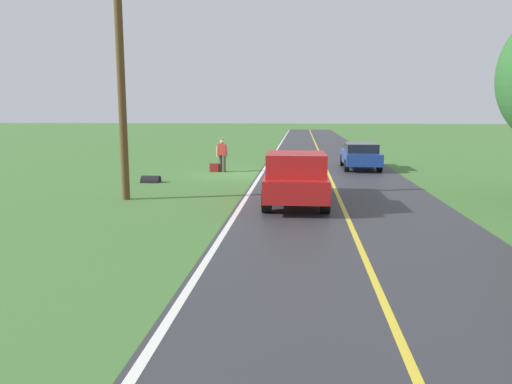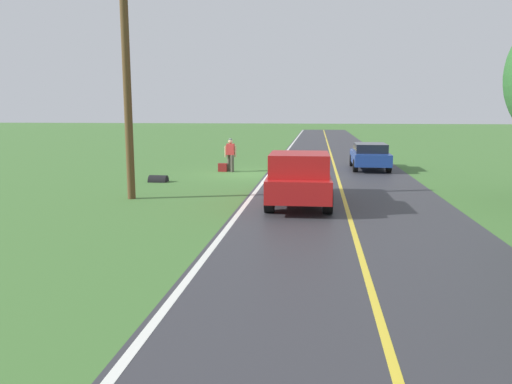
{
  "view_description": "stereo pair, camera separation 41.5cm",
  "coord_description": "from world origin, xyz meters",
  "px_view_note": "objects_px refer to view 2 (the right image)",
  "views": [
    {
      "loc": [
        -3.13,
        24.43,
        3.14
      ],
      "look_at": [
        -1.98,
        11.84,
        1.06
      ],
      "focal_mm": 34.68,
      "sensor_mm": 36.0,
      "label": 1
    },
    {
      "loc": [
        -3.54,
        24.38,
        3.14
      ],
      "look_at": [
        -1.98,
        11.84,
        1.06
      ],
      "focal_mm": 34.68,
      "sensor_mm": 36.0,
      "label": 2
    }
  ],
  "objects_px": {
    "suitcase_carried": "(223,167)",
    "utility_pole_roadside": "(127,95)",
    "hitchhiker_walking": "(231,153)",
    "pickup_truck_passing": "(299,176)",
    "sedan_near_oncoming": "(370,155)"
  },
  "relations": [
    {
      "from": "suitcase_carried",
      "to": "sedan_near_oncoming",
      "type": "height_order",
      "value": "sedan_near_oncoming"
    },
    {
      "from": "pickup_truck_passing",
      "to": "utility_pole_roadside",
      "type": "height_order",
      "value": "utility_pole_roadside"
    },
    {
      "from": "suitcase_carried",
      "to": "sedan_near_oncoming",
      "type": "distance_m",
      "value": 8.0
    },
    {
      "from": "suitcase_carried",
      "to": "utility_pole_roadside",
      "type": "bearing_deg",
      "value": -10.7
    },
    {
      "from": "hitchhiker_walking",
      "to": "pickup_truck_passing",
      "type": "relative_size",
      "value": 0.32
    },
    {
      "from": "hitchhiker_walking",
      "to": "suitcase_carried",
      "type": "xyz_separation_m",
      "value": [
        0.42,
        0.07,
        -0.76
      ]
    },
    {
      "from": "hitchhiker_walking",
      "to": "suitcase_carried",
      "type": "relative_size",
      "value": 3.8
    },
    {
      "from": "pickup_truck_passing",
      "to": "sedan_near_oncoming",
      "type": "xyz_separation_m",
      "value": [
        -3.41,
        -10.75,
        -0.21
      ]
    },
    {
      "from": "sedan_near_oncoming",
      "to": "utility_pole_roadside",
      "type": "height_order",
      "value": "utility_pole_roadside"
    },
    {
      "from": "hitchhiker_walking",
      "to": "sedan_near_oncoming",
      "type": "bearing_deg",
      "value": -164.99
    },
    {
      "from": "pickup_truck_passing",
      "to": "hitchhiker_walking",
      "type": "bearing_deg",
      "value": -66.11
    },
    {
      "from": "pickup_truck_passing",
      "to": "sedan_near_oncoming",
      "type": "height_order",
      "value": "pickup_truck_passing"
    },
    {
      "from": "suitcase_carried",
      "to": "sedan_near_oncoming",
      "type": "relative_size",
      "value": 0.1
    },
    {
      "from": "suitcase_carried",
      "to": "pickup_truck_passing",
      "type": "height_order",
      "value": "pickup_truck_passing"
    },
    {
      "from": "sedan_near_oncoming",
      "to": "utility_pole_roadside",
      "type": "relative_size",
      "value": 0.6
    }
  ]
}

